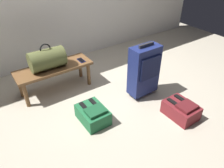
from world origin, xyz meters
name	(u,v)px	position (x,y,z in m)	size (l,w,h in m)	color
ground_plane	(115,105)	(0.00, 0.00, 0.00)	(6.60, 6.60, 0.00)	#B2A893
bench	(54,70)	(-0.48, 0.74, 0.31)	(1.00, 0.36, 0.37)	brown
duffel_bag_olive	(47,59)	(-0.54, 0.74, 0.50)	(0.44, 0.26, 0.34)	#51562D
cell_phone	(81,60)	(-0.09, 0.69, 0.37)	(0.07, 0.14, 0.01)	#191E4C
suitcase_upright_navy	(144,70)	(0.44, -0.01, 0.38)	(0.38, 0.22, 0.74)	navy
backpack_green	(93,114)	(-0.37, -0.08, 0.09)	(0.28, 0.38, 0.21)	#1E6038
backpack_maroon	(181,110)	(0.52, -0.60, 0.09)	(0.28, 0.38, 0.21)	maroon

